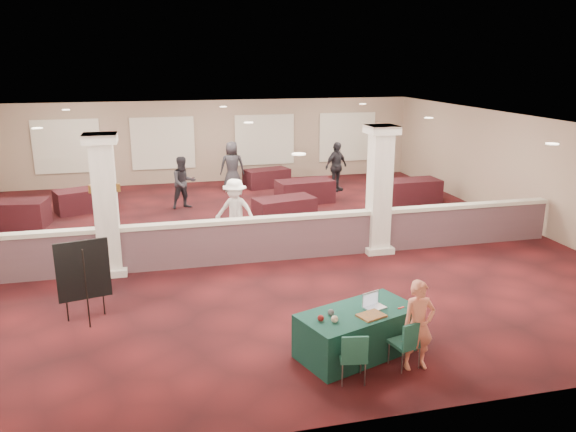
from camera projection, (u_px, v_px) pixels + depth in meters
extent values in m
plane|color=#441113|center=(251.00, 242.00, 15.08)|extent=(16.00, 16.00, 0.00)
cube|color=gray|center=(215.00, 141.00, 22.13)|extent=(16.00, 0.04, 3.20)
cube|color=gray|center=(358.00, 314.00, 7.17)|extent=(16.00, 0.04, 3.20)
cube|color=gray|center=(518.00, 170.00, 16.47)|extent=(0.04, 16.00, 3.20)
cube|color=white|center=(249.00, 122.00, 14.21)|extent=(16.00, 16.00, 0.02)
cube|color=brown|center=(261.00, 241.00, 13.54)|extent=(15.60, 0.20, 1.00)
cube|color=beige|center=(261.00, 219.00, 13.39)|extent=(15.60, 0.28, 0.10)
cube|color=beige|center=(106.00, 206.00, 12.45)|extent=(0.50, 0.50, 3.20)
cube|color=beige|center=(112.00, 270.00, 12.86)|extent=(0.70, 0.70, 0.16)
cube|color=beige|center=(100.00, 138.00, 12.04)|extent=(0.72, 0.72, 0.20)
cube|color=beige|center=(379.00, 190.00, 13.93)|extent=(0.50, 0.50, 3.20)
cube|color=beige|center=(377.00, 248.00, 14.34)|extent=(0.70, 0.70, 0.16)
cube|color=beige|center=(382.00, 130.00, 13.52)|extent=(0.72, 0.72, 0.20)
cylinder|color=brown|center=(91.00, 189.00, 12.28)|extent=(0.12, 0.12, 0.18)
cylinder|color=white|center=(91.00, 189.00, 12.28)|extent=(0.09, 0.09, 0.10)
cylinder|color=brown|center=(118.00, 188.00, 12.40)|extent=(0.12, 0.12, 0.18)
cylinder|color=white|center=(118.00, 188.00, 12.40)|extent=(0.09, 0.09, 0.10)
cube|color=#0E352D|center=(358.00, 332.00, 9.29)|extent=(2.19, 1.59, 0.76)
cube|color=#1C5144|center=(405.00, 343.00, 8.89)|extent=(0.50, 0.50, 0.05)
cube|color=#1C5144|center=(413.00, 335.00, 8.67)|extent=(0.39, 0.14, 0.39)
cylinder|color=gray|center=(402.00, 363.00, 8.73)|extent=(0.03, 0.03, 0.38)
cylinder|color=gray|center=(419.00, 358.00, 8.88)|extent=(0.03, 0.03, 0.38)
cylinder|color=gray|center=(389.00, 353.00, 9.02)|extent=(0.03, 0.03, 0.38)
cylinder|color=gray|center=(405.00, 348.00, 9.17)|extent=(0.03, 0.03, 0.38)
cube|color=#1C5144|center=(352.00, 356.00, 8.50)|extent=(0.48, 0.48, 0.05)
cube|color=#1C5144|center=(355.00, 349.00, 8.26)|extent=(0.40, 0.11, 0.40)
cylinder|color=gray|center=(342.00, 375.00, 8.38)|extent=(0.03, 0.03, 0.38)
cylinder|color=gray|center=(365.00, 374.00, 8.40)|extent=(0.03, 0.03, 0.38)
cylinder|color=gray|center=(339.00, 363.00, 8.71)|extent=(0.03, 0.03, 0.38)
cylinder|color=gray|center=(361.00, 363.00, 8.73)|extent=(0.03, 0.03, 0.38)
cube|color=black|center=(83.00, 270.00, 10.21)|extent=(0.93, 0.25, 1.13)
cylinder|color=black|center=(64.00, 284.00, 10.33)|extent=(0.03, 0.03, 1.51)
cylinder|color=black|center=(101.00, 278.00, 10.61)|extent=(0.03, 0.03, 1.51)
cylinder|color=black|center=(86.00, 289.00, 10.09)|extent=(0.03, 0.03, 1.51)
imported|color=#F28069|center=(418.00, 325.00, 8.76)|extent=(0.53, 0.36, 1.47)
cube|color=black|center=(12.00, 214.00, 16.30)|extent=(2.05, 1.23, 0.78)
cube|color=black|center=(284.00, 210.00, 16.88)|extent=(1.95, 1.26, 0.73)
cube|color=black|center=(411.00, 191.00, 19.17)|extent=(1.95, 1.02, 0.78)
cube|color=black|center=(85.00, 200.00, 18.05)|extent=(1.99, 1.48, 0.73)
cube|color=black|center=(267.00, 178.00, 21.47)|extent=(1.84, 1.24, 0.68)
cube|color=black|center=(305.00, 191.00, 19.13)|extent=(1.99, 1.16, 0.77)
imported|color=black|center=(184.00, 183.00, 18.25)|extent=(0.91, 0.66, 1.71)
imported|color=white|center=(235.00, 212.00, 14.75)|extent=(1.22, 0.99, 1.74)
imported|color=black|center=(336.00, 167.00, 20.65)|extent=(1.18, 0.96, 1.82)
imported|color=black|center=(232.00, 166.00, 20.66)|extent=(0.93, 0.54, 1.84)
cube|color=silver|center=(375.00, 308.00, 9.31)|extent=(0.40, 0.34, 0.02)
cube|color=silver|center=(370.00, 298.00, 9.37)|extent=(0.33, 0.13, 0.23)
cube|color=silver|center=(371.00, 299.00, 9.37)|extent=(0.30, 0.11, 0.20)
cube|color=#C87020|center=(371.00, 316.00, 9.00)|extent=(0.50, 0.43, 0.03)
sphere|color=beige|center=(335.00, 319.00, 8.79)|extent=(0.11, 0.11, 0.11)
sphere|color=maroon|center=(321.00, 318.00, 8.84)|extent=(0.10, 0.10, 0.10)
sphere|color=#4C4C51|center=(331.00, 312.00, 9.03)|extent=(0.11, 0.11, 0.11)
cube|color=#AD1712|center=(401.00, 308.00, 9.31)|extent=(0.13, 0.07, 0.01)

